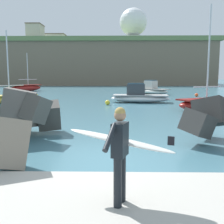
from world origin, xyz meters
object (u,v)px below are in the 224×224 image
Objects in this scene: boat_mid_left at (139,96)px; surfer_with_board at (120,147)px; radar_dome at (133,24)px; boat_near_left at (13,98)px; station_building_central at (35,34)px; boat_near_right at (203,103)px; mooring_buoy_middle at (197,95)px; boat_mid_centre at (26,88)px; mooring_buoy_inner at (108,103)px; boat_mid_right at (152,90)px; station_building_west at (54,41)px.

surfer_with_board is at bearing -95.73° from boat_mid_left.
boat_near_left is at bearing -103.67° from radar_dome.
station_building_central is at bearing -176.69° from radar_dome.
boat_near_left is 0.87× the size of boat_near_right.
boat_mid_left is at bearing -136.10° from mooring_buoy_middle.
station_building_central reaches higher than boat_mid_left.
boat_mid_left is 25.69m from boat_mid_centre.
mooring_buoy_middle is at bearing 42.55° from mooring_buoy_inner.
surfer_with_board is 0.31× the size of boat_near_left.
boat_mid_centre is at bearing 155.81° from mooring_buoy_middle.
boat_mid_centre is (-5.33, 19.38, 0.14)m from boat_near_left.
surfer_with_board is 42.96m from boat_mid_centre.
boat_near_right is 17.62× the size of mooring_buoy_middle.
boat_near_right is 8.11m from mooring_buoy_inner.
boat_mid_right is 58.40m from station_building_central.
boat_mid_left is 12.67m from boat_mid_right.
boat_mid_right reaches higher than boat_mid_left.
boat_mid_left is 1.07× the size of boat_mid_right.
station_building_west is at bearing 115.32° from boat_mid_right.
mooring_buoy_inner is at bearing -73.66° from station_building_west.
boat_mid_left is at bearing -103.02° from boat_mid_right.
boat_near_left is 1.21× the size of boat_mid_right.
boat_near_left reaches higher than mooring_buoy_inner.
boat_near_right reaches higher than boat_mid_left.
station_building_west is at bearing 97.36° from boat_mid_centre.
boat_near_left is 9.34m from mooring_buoy_inner.
boat_mid_centre is 52.72m from station_building_west.
boat_mid_right is at bearing 94.61° from boat_near_right.
boat_mid_left is at bearing 38.80° from mooring_buoy_inner.
surfer_with_board is 0.38× the size of boat_mid_right.
boat_mid_left is (-4.32, 5.86, 0.06)m from boat_near_right.
boat_mid_left is 0.93× the size of boat_mid_centre.
station_building_central is at bearing 107.58° from surfer_with_board.
station_building_west is (-21.87, 90.46, 13.57)m from surfer_with_board.
mooring_buoy_middle is (9.88, 28.77, -1.06)m from surfer_with_board.
boat_mid_left reaches higher than mooring_buoy_inner.
mooring_buoy_middle is (19.92, 8.04, -0.24)m from boat_near_left.
mooring_buoy_inner is (9.15, -1.85, -0.24)m from boat_near_left.
boat_mid_right is 52.41m from radar_dome.
boat_near_left is at bearing -75.46° from station_building_central.
station_building_west is (-31.75, 61.69, 14.63)m from mooring_buoy_middle.
boat_near_right is (16.50, -5.27, 0.06)m from boat_near_left.
surfer_with_board is 4.77× the size of mooring_buoy_middle.
boat_mid_left is 0.54× the size of radar_dome.
station_building_west is (-28.33, 75.00, 14.33)m from boat_near_right.
boat_near_left is 1.06× the size of boat_mid_centre.
station_building_central is at bearing 104.54° from boat_near_left.
radar_dome is (-1.40, 67.33, 18.35)m from boat_near_right.
station_building_central is at bearing 124.23° from mooring_buoy_middle.
mooring_buoy_middle is at bearing -62.76° from station_building_west.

